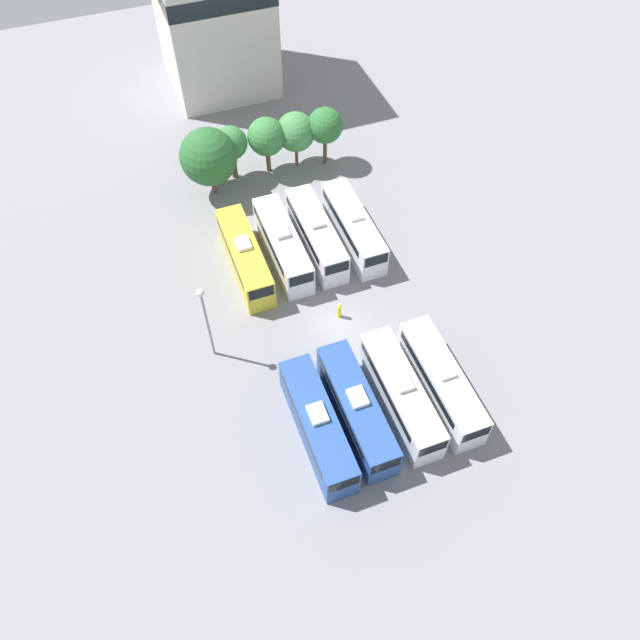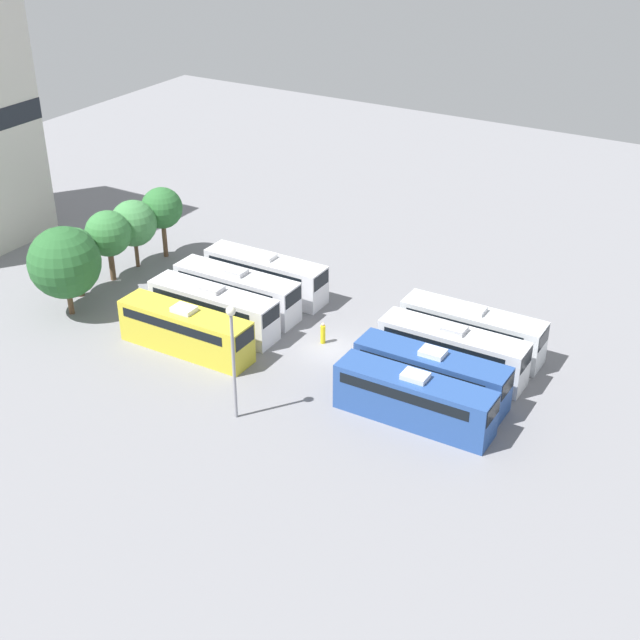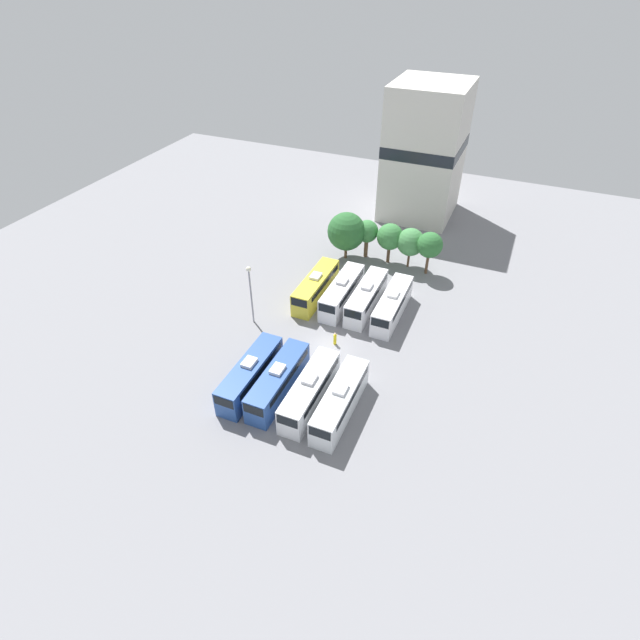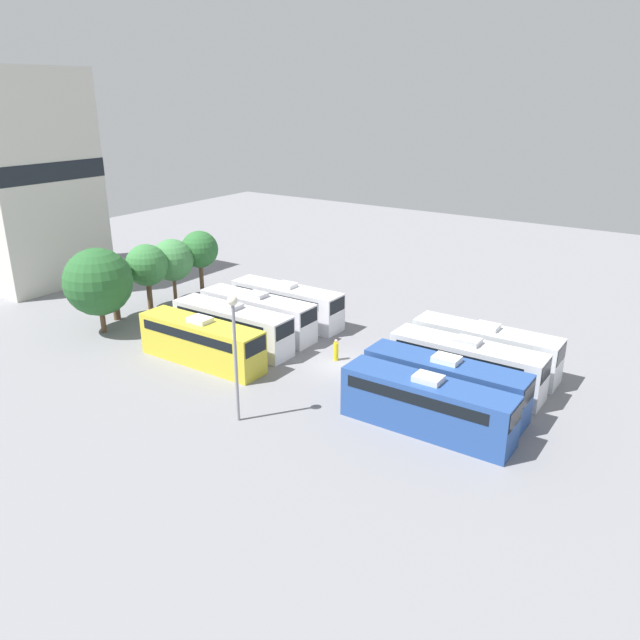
# 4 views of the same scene
# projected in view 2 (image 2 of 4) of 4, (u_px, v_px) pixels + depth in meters

# --- Properties ---
(ground_plane) EXTENTS (119.75, 119.75, 0.00)m
(ground_plane) POSITION_uv_depth(u_px,v_px,m) (328.00, 349.00, 63.53)
(ground_plane) COLOR gray
(bus_0) EXTENTS (2.47, 10.21, 3.50)m
(bus_0) POSITION_uv_depth(u_px,v_px,m) (414.00, 398.00, 54.98)
(bus_0) COLOR #284C93
(bus_0) RESTS_ON ground_plane
(bus_1) EXTENTS (2.47, 10.21, 3.50)m
(bus_1) POSITION_uv_depth(u_px,v_px,m) (431.00, 374.00, 57.43)
(bus_1) COLOR #284C93
(bus_1) RESTS_ON ground_plane
(bus_2) EXTENTS (2.47, 10.21, 3.50)m
(bus_2) POSITION_uv_depth(u_px,v_px,m) (452.00, 350.00, 60.11)
(bus_2) COLOR silver
(bus_2) RESTS_ON ground_plane
(bus_3) EXTENTS (2.47, 10.21, 3.50)m
(bus_3) POSITION_uv_depth(u_px,v_px,m) (472.00, 329.00, 62.55)
(bus_3) COLOR silver
(bus_3) RESTS_ON ground_plane
(bus_4) EXTENTS (2.47, 10.21, 3.50)m
(bus_4) POSITION_uv_depth(u_px,v_px,m) (185.00, 329.00, 62.59)
(bus_4) COLOR gold
(bus_4) RESTS_ON ground_plane
(bus_5) EXTENTS (2.47, 10.21, 3.50)m
(bus_5) POSITION_uv_depth(u_px,v_px,m) (213.00, 308.00, 65.37)
(bus_5) COLOR silver
(bus_5) RESTS_ON ground_plane
(bus_6) EXTENTS (2.47, 10.21, 3.50)m
(bus_6) POSITION_uv_depth(u_px,v_px,m) (237.00, 290.00, 67.88)
(bus_6) COLOR silver
(bus_6) RESTS_ON ground_plane
(bus_7) EXTENTS (2.47, 10.21, 3.50)m
(bus_7) POSITION_uv_depth(u_px,v_px,m) (265.00, 274.00, 70.35)
(bus_7) COLOR silver
(bus_7) RESTS_ON ground_plane
(worker_person) EXTENTS (0.36, 0.36, 1.64)m
(worker_person) POSITION_uv_depth(u_px,v_px,m) (323.00, 334.00, 63.96)
(worker_person) COLOR gold
(worker_person) RESTS_ON ground_plane
(light_pole) EXTENTS (0.60, 0.60, 7.88)m
(light_pole) POSITION_uv_depth(u_px,v_px,m) (233.00, 344.00, 53.62)
(light_pole) COLOR gray
(light_pole) RESTS_ON ground_plane
(tree_0) EXTENTS (5.45, 5.45, 7.02)m
(tree_0) POSITION_uv_depth(u_px,v_px,m) (64.00, 263.00, 66.22)
(tree_0) COLOR brown
(tree_0) RESTS_ON ground_plane
(tree_1) EXTENTS (3.24, 3.24, 5.73)m
(tree_1) POSITION_uv_depth(u_px,v_px,m) (74.00, 249.00, 68.98)
(tree_1) COLOR brown
(tree_1) RESTS_ON ground_plane
(tree_2) EXTENTS (3.74, 3.74, 5.98)m
(tree_2) POSITION_uv_depth(u_px,v_px,m) (108.00, 234.00, 71.49)
(tree_2) COLOR brown
(tree_2) RESTS_ON ground_plane
(tree_3) EXTENTS (3.89, 3.89, 5.88)m
(tree_3) POSITION_uv_depth(u_px,v_px,m) (134.00, 223.00, 73.81)
(tree_3) COLOR brown
(tree_3) RESTS_ON ground_plane
(tree_4) EXTENTS (3.52, 3.52, 6.24)m
(tree_4) POSITION_uv_depth(u_px,v_px,m) (162.00, 208.00, 75.35)
(tree_4) COLOR brown
(tree_4) RESTS_ON ground_plane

